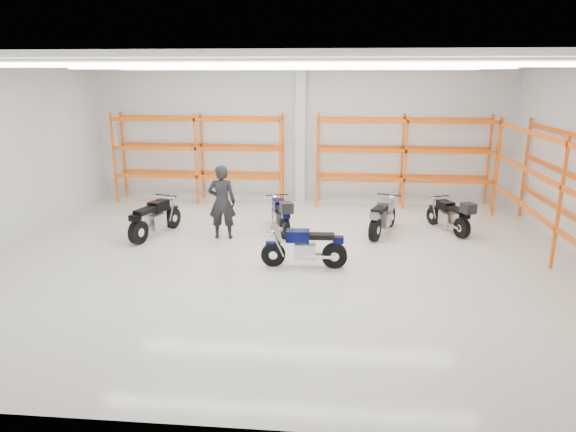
# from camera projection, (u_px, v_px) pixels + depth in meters

# --- Properties ---
(ground) EXTENTS (14.00, 14.00, 0.00)m
(ground) POSITION_uv_depth(u_px,v_px,m) (283.00, 260.00, 12.14)
(ground) COLOR beige
(ground) RESTS_ON ground
(room_shell) EXTENTS (14.02, 12.02, 4.51)m
(room_shell) POSITION_uv_depth(u_px,v_px,m) (283.00, 119.00, 11.28)
(room_shell) COLOR silver
(room_shell) RESTS_ON ground
(motorcycle_main) EXTENTS (1.96, 0.65, 0.96)m
(motorcycle_main) POSITION_uv_depth(u_px,v_px,m) (308.00, 248.00, 11.57)
(motorcycle_main) COLOR black
(motorcycle_main) RESTS_ON ground
(motorcycle_back_a) EXTENTS (0.94, 2.05, 1.04)m
(motorcycle_back_a) POSITION_uv_depth(u_px,v_px,m) (154.00, 219.00, 13.74)
(motorcycle_back_a) COLOR black
(motorcycle_back_a) RESTS_ON ground
(motorcycle_back_b) EXTENTS (0.91, 1.97, 1.03)m
(motorcycle_back_b) POSITION_uv_depth(u_px,v_px,m) (281.00, 216.00, 14.07)
(motorcycle_back_b) COLOR black
(motorcycle_back_b) RESTS_ON ground
(motorcycle_back_c) EXTENTS (0.98, 1.95, 1.01)m
(motorcycle_back_c) POSITION_uv_depth(u_px,v_px,m) (382.00, 218.00, 13.93)
(motorcycle_back_c) COLOR black
(motorcycle_back_c) RESTS_ON ground
(motorcycle_back_d) EXTENTS (1.01, 1.85, 1.00)m
(motorcycle_back_d) POSITION_uv_depth(u_px,v_px,m) (451.00, 216.00, 14.08)
(motorcycle_back_d) COLOR black
(motorcycle_back_d) RESTS_ON ground
(standing_man) EXTENTS (0.76, 0.53, 1.98)m
(standing_man) POSITION_uv_depth(u_px,v_px,m) (222.00, 202.00, 13.49)
(standing_man) COLOR black
(standing_man) RESTS_ON ground
(structural_column) EXTENTS (0.32, 0.32, 4.50)m
(structural_column) POSITION_uv_depth(u_px,v_px,m) (300.00, 136.00, 17.12)
(structural_column) COLOR white
(structural_column) RESTS_ON ground
(pallet_racking_back_left) EXTENTS (5.67, 0.87, 3.00)m
(pallet_racking_back_left) POSITION_uv_depth(u_px,v_px,m) (199.00, 150.00, 17.21)
(pallet_racking_back_left) COLOR #F44908
(pallet_racking_back_left) RESTS_ON ground
(pallet_racking_back_right) EXTENTS (5.67, 0.87, 3.00)m
(pallet_racking_back_right) POSITION_uv_depth(u_px,v_px,m) (404.00, 152.00, 16.62)
(pallet_racking_back_right) COLOR #F44908
(pallet_racking_back_right) RESTS_ON ground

